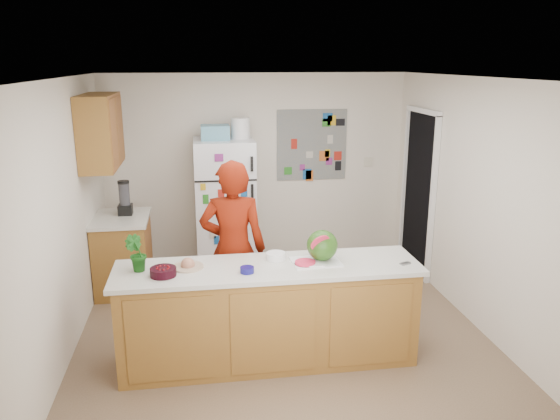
{
  "coord_description": "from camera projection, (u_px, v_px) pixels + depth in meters",
  "views": [
    {
      "loc": [
        -0.76,
        -4.93,
        2.66
      ],
      "look_at": [
        0.01,
        0.2,
        1.23
      ],
      "focal_mm": 35.0,
      "sensor_mm": 36.0,
      "label": 1
    }
  ],
  "objects": [
    {
      "name": "cobalt_bowl",
      "position": [
        247.0,
        270.0,
        4.6
      ],
      "size": [
        0.12,
        0.12,
        0.05
      ],
      "primitive_type": "cylinder",
      "rotation": [
        0.0,
        0.0,
        0.02
      ],
      "color": "#120F5F",
      "rests_on": "peninsula_top"
    },
    {
      "name": "ceiling",
      "position": [
        282.0,
        77.0,
        4.84
      ],
      "size": [
        4.0,
        4.5,
        0.02
      ],
      "primitive_type": "cube",
      "color": "white",
      "rests_on": "wall_back"
    },
    {
      "name": "cherry_bowl",
      "position": [
        163.0,
        272.0,
        4.53
      ],
      "size": [
        0.28,
        0.28,
        0.07
      ],
      "primitive_type": "cylinder",
      "rotation": [
        0.0,
        0.0,
        -0.39
      ],
      "color": "black",
      "rests_on": "peninsula_top"
    },
    {
      "name": "wall_back",
      "position": [
        256.0,
        168.0,
        7.33
      ],
      "size": [
        4.0,
        0.02,
        2.5
      ],
      "primitive_type": "cube",
      "color": "beige",
      "rests_on": "ground"
    },
    {
      "name": "doorway",
      "position": [
        419.0,
        194.0,
        6.91
      ],
      "size": [
        0.03,
        0.85,
        2.04
      ],
      "primitive_type": "cube",
      "color": "black",
      "rests_on": "ground"
    },
    {
      "name": "person",
      "position": [
        233.0,
        250.0,
        5.28
      ],
      "size": [
        0.69,
        0.5,
        1.76
      ],
      "primitive_type": "imported",
      "rotation": [
        0.0,
        0.0,
        3.01
      ],
      "color": "#681405",
      "rests_on": "floor"
    },
    {
      "name": "potted_plant",
      "position": [
        136.0,
        253.0,
        4.61
      ],
      "size": [
        0.2,
        0.18,
        0.31
      ],
      "primitive_type": "imported",
      "rotation": [
        0.0,
        0.0,
        2.91
      ],
      "color": "#0F3C09",
      "rests_on": "peninsula_top"
    },
    {
      "name": "white_bowl",
      "position": [
        276.0,
        256.0,
        4.91
      ],
      "size": [
        0.21,
        0.21,
        0.06
      ],
      "primitive_type": "cylinder",
      "rotation": [
        0.0,
        0.0,
        0.25
      ],
      "color": "white",
      "rests_on": "peninsula_top"
    },
    {
      "name": "photo_collage",
      "position": [
        312.0,
        145.0,
        7.34
      ],
      "size": [
        0.95,
        0.01,
        0.95
      ],
      "primitive_type": "cube",
      "color": "slate",
      "rests_on": "wall_back"
    },
    {
      "name": "wall_left",
      "position": [
        61.0,
        222.0,
        4.89
      ],
      "size": [
        0.02,
        4.5,
        2.5
      ],
      "primitive_type": "cube",
      "color": "beige",
      "rests_on": "ground"
    },
    {
      "name": "keys",
      "position": [
        405.0,
        263.0,
        4.8
      ],
      "size": [
        0.11,
        0.08,
        0.01
      ],
      "primitive_type": "cube",
      "rotation": [
        0.0,
        0.0,
        0.39
      ],
      "color": "slate",
      "rests_on": "peninsula_top"
    },
    {
      "name": "upper_cabinets",
      "position": [
        100.0,
        131.0,
        5.98
      ],
      "size": [
        0.35,
        1.0,
        0.8
      ],
      "primitive_type": "cube",
      "color": "brown",
      "rests_on": "wall_left"
    },
    {
      "name": "floor",
      "position": [
        282.0,
        333.0,
        5.51
      ],
      "size": [
        4.0,
        4.5,
        0.02
      ],
      "primitive_type": "cube",
      "color": "brown",
      "rests_on": "ground"
    },
    {
      "name": "plate",
      "position": [
        188.0,
        267.0,
        4.72
      ],
      "size": [
        0.34,
        0.34,
        0.02
      ],
      "primitive_type": "cylinder",
      "rotation": [
        0.0,
        0.0,
        0.28
      ],
      "color": "beige",
      "rests_on": "peninsula_top"
    },
    {
      "name": "paper_towel",
      "position": [
        313.0,
        264.0,
        4.78
      ],
      "size": [
        0.21,
        0.19,
        0.02
      ],
      "primitive_type": "cube",
      "rotation": [
        0.0,
        0.0,
        -0.09
      ],
      "color": "silver",
      "rests_on": "peninsula_top"
    },
    {
      "name": "watermelon_slice",
      "position": [
        305.0,
        263.0,
        4.78
      ],
      "size": [
        0.18,
        0.18,
        0.02
      ],
      "primitive_type": "cylinder",
      "color": "red",
      "rests_on": "cutting_board"
    },
    {
      "name": "cutting_board",
      "position": [
        316.0,
        262.0,
        4.84
      ],
      "size": [
        0.44,
        0.34,
        0.01
      ],
      "primitive_type": "cube",
      "rotation": [
        0.0,
        0.0,
        0.06
      ],
      "color": "silver",
      "rests_on": "peninsula_top"
    },
    {
      "name": "side_counter_base",
      "position": [
        123.0,
        255.0,
        6.44
      ],
      "size": [
        0.6,
        0.8,
        0.86
      ],
      "primitive_type": "cube",
      "color": "brown",
      "rests_on": "floor"
    },
    {
      "name": "blender_appliance",
      "position": [
        125.0,
        199.0,
        6.37
      ],
      "size": [
        0.12,
        0.12,
        0.38
      ],
      "primitive_type": "cylinder",
      "color": "black",
      "rests_on": "side_counter_top"
    },
    {
      "name": "watermelon",
      "position": [
        322.0,
        245.0,
        4.83
      ],
      "size": [
        0.28,
        0.28,
        0.28
      ],
      "primitive_type": "sphere",
      "color": "#295017",
      "rests_on": "cutting_board"
    },
    {
      "name": "peninsula_base",
      "position": [
        269.0,
        316.0,
        4.89
      ],
      "size": [
        2.6,
        0.62,
        0.88
      ],
      "primitive_type": "cube",
      "color": "brown",
      "rests_on": "floor"
    },
    {
      "name": "fridge_top_bin",
      "position": [
        215.0,
        132.0,
        6.75
      ],
      "size": [
        0.35,
        0.28,
        0.18
      ],
      "primitive_type": "cube",
      "color": "#5999B2",
      "rests_on": "refrigerator"
    },
    {
      "name": "wall_right",
      "position": [
        480.0,
        205.0,
        5.47
      ],
      "size": [
        0.02,
        4.5,
        2.5
      ],
      "primitive_type": "cube",
      "color": "beige",
      "rests_on": "ground"
    },
    {
      "name": "peninsula_top",
      "position": [
        268.0,
        268.0,
        4.77
      ],
      "size": [
        2.68,
        0.7,
        0.04
      ],
      "primitive_type": "cube",
      "color": "silver",
      "rests_on": "peninsula_base"
    },
    {
      "name": "side_counter_top",
      "position": [
        120.0,
        219.0,
        6.32
      ],
      "size": [
        0.64,
        0.84,
        0.04
      ],
      "primitive_type": "cube",
      "color": "silver",
      "rests_on": "side_counter_base"
    },
    {
      "name": "refrigerator",
      "position": [
        225.0,
        205.0,
        7.01
      ],
      "size": [
        0.75,
        0.7,
        1.7
      ],
      "primitive_type": "cube",
      "color": "silver",
      "rests_on": "floor"
    }
  ]
}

